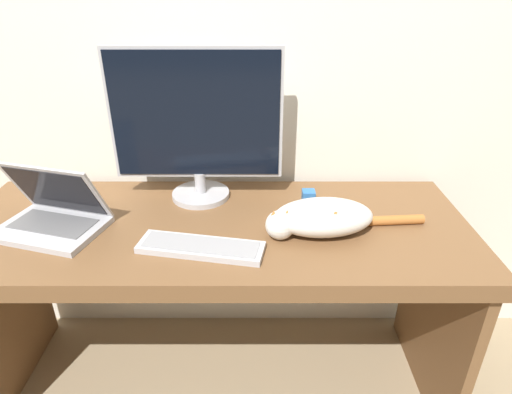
# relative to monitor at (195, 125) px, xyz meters

# --- Properties ---
(wall_back) EXTENTS (6.40, 0.06, 2.60)m
(wall_back) POSITION_rel_monitor_xyz_m (0.06, 0.19, 0.25)
(wall_back) COLOR silver
(wall_back) RESTS_ON ground_plane
(desk) EXTENTS (1.74, 0.66, 0.76)m
(desk) POSITION_rel_monitor_xyz_m (0.06, -0.20, -0.43)
(desk) COLOR brown
(desk) RESTS_ON ground_plane
(monitor) EXTENTS (0.61, 0.21, 0.55)m
(monitor) POSITION_rel_monitor_xyz_m (0.00, 0.00, 0.00)
(monitor) COLOR #B2B2B7
(monitor) RESTS_ON desk
(laptop) EXTENTS (0.38, 0.31, 0.22)m
(laptop) POSITION_rel_monitor_xyz_m (-0.46, -0.23, -0.24)
(laptop) COLOR #B7B7BC
(laptop) RESTS_ON desk
(external_keyboard) EXTENTS (0.40, 0.18, 0.02)m
(external_keyboard) POSITION_rel_monitor_xyz_m (0.04, -0.36, -0.27)
(external_keyboard) COLOR #BCBCC1
(external_keyboard) RESTS_ON desk
(cat) EXTENTS (0.54, 0.20, 0.11)m
(cat) POSITION_rel_monitor_xyz_m (0.42, -0.26, -0.22)
(cat) COLOR silver
(cat) RESTS_ON desk
(small_toy) EXTENTS (0.05, 0.05, 0.05)m
(small_toy) POSITION_rel_monitor_xyz_m (0.40, -0.05, -0.26)
(small_toy) COLOR #2D6BB7
(small_toy) RESTS_ON desk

